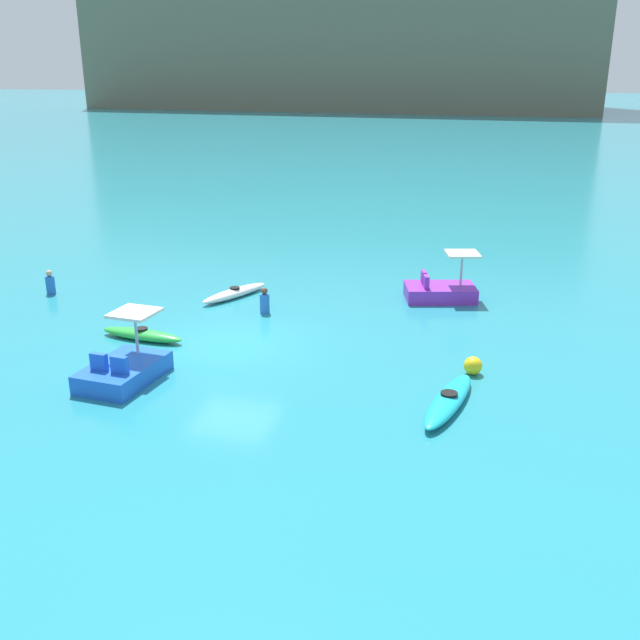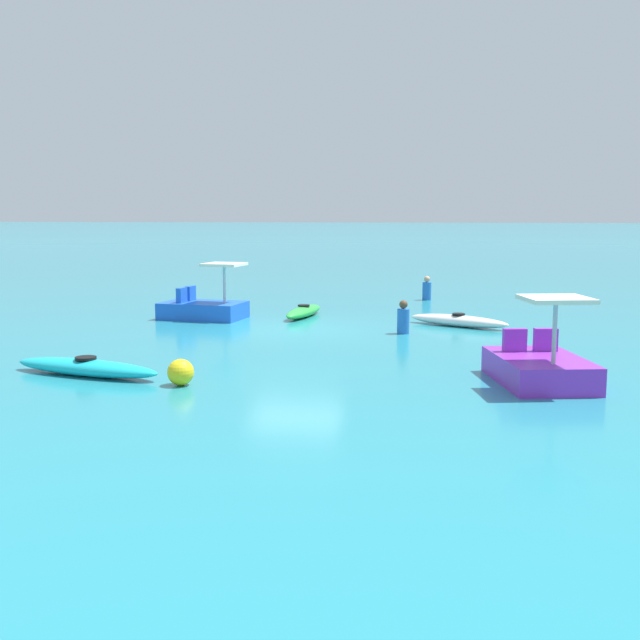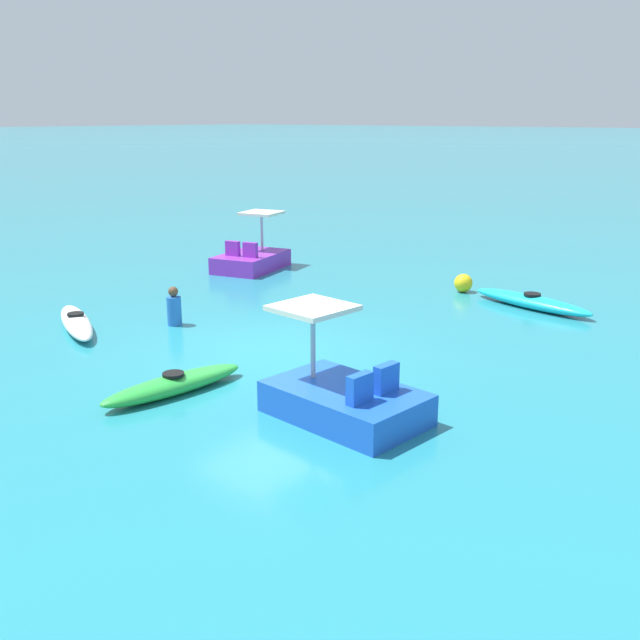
% 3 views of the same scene
% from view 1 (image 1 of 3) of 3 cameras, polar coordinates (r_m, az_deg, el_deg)
% --- Properties ---
extents(ground_plane, '(600.00, 600.00, 0.00)m').
position_cam_1_polar(ground_plane, '(21.05, -7.10, -1.88)').
color(ground_plane, teal).
extents(headland_cliff, '(112.72, 56.55, 31.96)m').
position_cam_1_polar(headland_cliff, '(170.24, 2.35, 22.03)').
color(headland_cliff, '#6B6651').
rests_on(headland_cliff, ground_plane).
extents(kayak_cyan, '(1.29, 3.34, 0.37)m').
position_cam_1_polar(kayak_cyan, '(17.25, 10.29, -6.37)').
color(kayak_cyan, '#19B7C6').
rests_on(kayak_cyan, ground_plane).
extents(kayak_green, '(2.76, 0.89, 0.37)m').
position_cam_1_polar(kayak_green, '(21.79, -14.09, -1.14)').
color(kayak_green, green).
rests_on(kayak_green, ground_plane).
extents(kayak_white, '(1.79, 2.92, 0.37)m').
position_cam_1_polar(kayak_white, '(25.33, -6.85, 2.18)').
color(kayak_white, white).
rests_on(kayak_white, ground_plane).
extents(pedal_boat_purple, '(2.69, 2.04, 1.68)m').
position_cam_1_polar(pedal_boat_purple, '(25.24, 9.66, 2.39)').
color(pedal_boat_purple, purple).
rests_on(pedal_boat_purple, ground_plane).
extents(pedal_boat_blue, '(1.72, 2.56, 1.68)m').
position_cam_1_polar(pedal_boat_blue, '(18.96, -15.46, -3.80)').
color(pedal_boat_blue, blue).
rests_on(pedal_boat_blue, ground_plane).
extents(buoy_yellow, '(0.49, 0.49, 0.49)m').
position_cam_1_polar(buoy_yellow, '(19.14, 12.17, -3.60)').
color(buoy_yellow, yellow).
rests_on(buoy_yellow, ground_plane).
extents(person_near_shore, '(0.45, 0.45, 0.88)m').
position_cam_1_polar(person_near_shore, '(27.26, -20.83, 2.76)').
color(person_near_shore, blue).
rests_on(person_near_shore, ground_plane).
extents(person_by_kayaks, '(0.36, 0.36, 0.88)m').
position_cam_1_polar(person_by_kayaks, '(23.48, -4.46, 1.46)').
color(person_by_kayaks, blue).
rests_on(person_by_kayaks, ground_plane).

